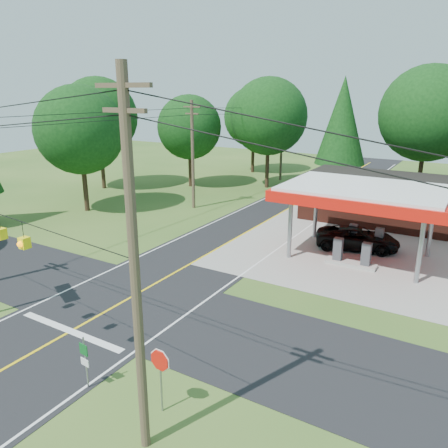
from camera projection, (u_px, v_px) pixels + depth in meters
The scene contains 13 objects.
ground at pixel (125, 301), 23.32m from camera, with size 120.00×120.00×0.00m, color #34591F.
main_highway at pixel (125, 301), 23.32m from camera, with size 8.00×120.00×0.02m, color black.
cross_road at pixel (125, 301), 23.32m from camera, with size 70.00×7.00×0.02m, color black.
lane_center_yellow at pixel (125, 301), 23.32m from camera, with size 0.15×110.00×0.00m, color yellow.
gas_canopy at pixel (364, 195), 28.31m from camera, with size 10.60×7.40×4.88m.
convenience_store at pixel (403, 201), 36.69m from camera, with size 16.40×7.55×3.80m.
utility_pole_near_right at pixel (135, 271), 12.15m from camera, with size 1.80×0.30×11.50m.
utility_pole_far_left at pixel (193, 154), 40.50m from camera, with size 1.80×0.30×10.00m.
utility_pole_north at pixel (282, 142), 53.84m from camera, with size 0.30×0.30×9.50m.
treeline_backdrop at pixel (307, 128), 40.42m from camera, with size 70.27×51.59×13.30m.
suv_car at pixel (357, 238), 30.80m from camera, with size 5.70×5.70×1.58m, color black.
octagonal_stop_sign at pixel (160, 365), 14.78m from camera, with size 0.86×0.10×2.48m.
route_sign_post at pixel (85, 358), 16.14m from camera, with size 0.44×0.11×2.17m.
Camera 1 is at (15.42, -15.36, 10.76)m, focal length 35.00 mm.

